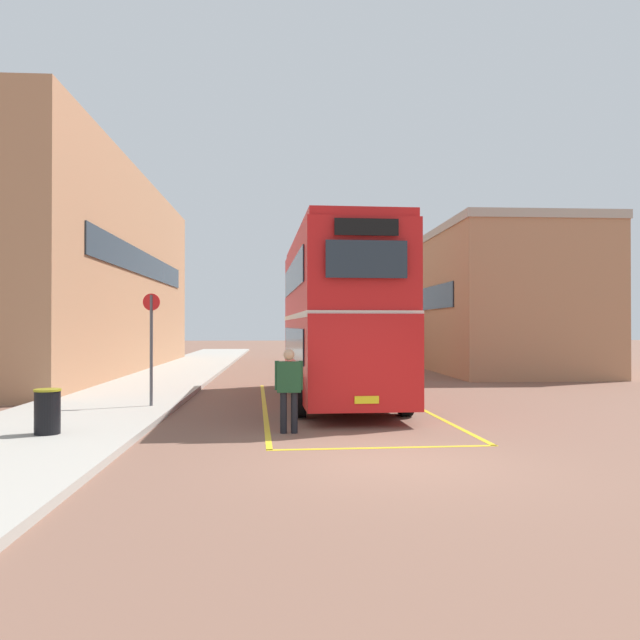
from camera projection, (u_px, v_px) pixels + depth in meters
ground_plane at (326, 382)px, 24.63m from camera, size 135.60×135.60×0.00m
sidewalk_left at (169, 376)px, 26.62m from camera, size 4.00×57.60×0.14m
brick_building_left at (74, 274)px, 29.37m from camera, size 6.62×24.35×9.17m
depot_building_right at (479, 303)px, 33.49m from camera, size 6.59×17.93×6.77m
double_decker_bus at (336, 315)px, 18.31m from camera, size 3.14×10.16×4.75m
single_deck_bus at (352, 335)px, 38.98m from camera, size 3.30×8.97×3.02m
pedestrian_boarding at (289, 384)px, 12.87m from camera, size 0.58×0.24×1.72m
litter_bin at (47, 411)px, 11.97m from camera, size 0.50×0.50×0.85m
bus_stop_sign at (151, 339)px, 16.20m from camera, size 0.44×0.08×2.88m
bay_marking_yellow at (344, 410)px, 16.40m from camera, size 4.69×12.23×0.01m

